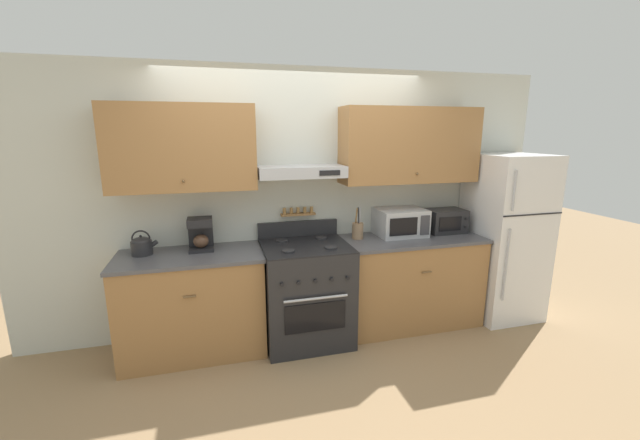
# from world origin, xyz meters

# --- Properties ---
(ground_plane) EXTENTS (16.00, 16.00, 0.00)m
(ground_plane) POSITION_xyz_m (0.00, 0.00, 0.00)
(ground_plane) COLOR #937551
(wall_back) EXTENTS (5.20, 0.46, 2.55)m
(wall_back) POSITION_xyz_m (0.04, 0.60, 1.48)
(wall_back) COLOR silver
(wall_back) RESTS_ON ground_plane
(counter_left) EXTENTS (1.24, 0.65, 0.92)m
(counter_left) POSITION_xyz_m (-1.02, 0.33, 0.46)
(counter_left) COLOR olive
(counter_left) RESTS_ON ground_plane
(counter_right) EXTENTS (1.41, 0.65, 0.92)m
(counter_right) POSITION_xyz_m (1.11, 0.33, 0.46)
(counter_right) COLOR olive
(counter_right) RESTS_ON ground_plane
(stove_range) EXTENTS (0.80, 0.74, 1.09)m
(stove_range) POSITION_xyz_m (0.00, 0.28, 0.48)
(stove_range) COLOR #232326
(stove_range) RESTS_ON ground_plane
(refrigerator) EXTENTS (0.68, 0.73, 1.73)m
(refrigerator) POSITION_xyz_m (2.17, 0.28, 0.87)
(refrigerator) COLOR white
(refrigerator) RESTS_ON ground_plane
(tea_kettle) EXTENTS (0.22, 0.17, 0.22)m
(tea_kettle) POSITION_xyz_m (-1.41, 0.43, 1.00)
(tea_kettle) COLOR #232326
(tea_kettle) RESTS_ON counter_left
(coffee_maker) EXTENTS (0.21, 0.21, 0.29)m
(coffee_maker) POSITION_xyz_m (-0.92, 0.45, 1.06)
(coffee_maker) COLOR black
(coffee_maker) RESTS_ON counter_left
(microwave) EXTENTS (0.48, 0.39, 0.27)m
(microwave) POSITION_xyz_m (1.03, 0.45, 1.06)
(microwave) COLOR #ADAFB5
(microwave) RESTS_ON counter_right
(utensil_crock) EXTENTS (0.11, 0.11, 0.31)m
(utensil_crock) POSITION_xyz_m (0.56, 0.43, 1.01)
(utensil_crock) COLOR #8E7051
(utensil_crock) RESTS_ON counter_right
(toaster_oven) EXTENTS (0.39, 0.28, 0.24)m
(toaster_oven) POSITION_xyz_m (1.54, 0.43, 1.04)
(toaster_oven) COLOR #232326
(toaster_oven) RESTS_ON counter_right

